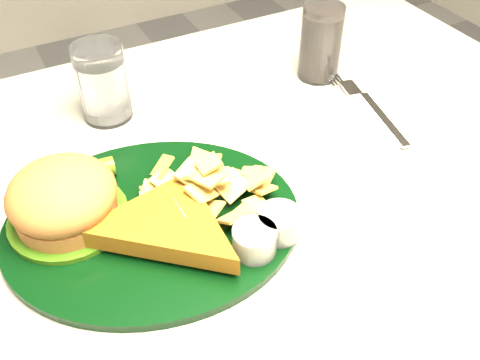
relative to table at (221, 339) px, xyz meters
The scene contains 5 objects.
table is the anchor object (origin of this frame).
dinner_plate 0.43m from the table, 162.84° to the right, with size 0.35×0.29×0.08m, color black, non-canonical shape.
water_glass 0.49m from the table, 109.04° to the left, with size 0.07×0.07×0.12m, color white.
cola_glass 0.54m from the table, 31.13° to the left, with size 0.07×0.07×0.12m, color black.
fork_napkin 0.48m from the table, ahead, with size 0.14×0.18×0.01m, color white, non-canonical shape.
Camera 1 is at (-0.21, -0.47, 1.23)m, focal length 40.00 mm.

